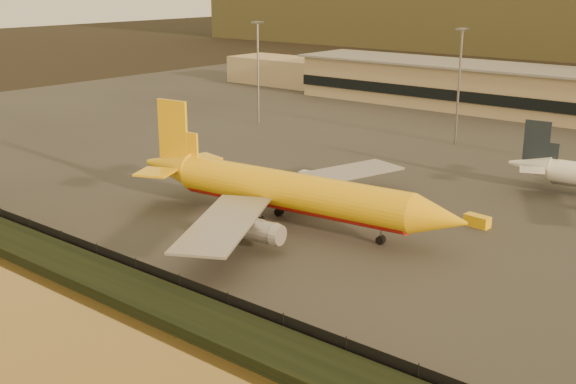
{
  "coord_description": "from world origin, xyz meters",
  "views": [
    {
      "loc": [
        61.88,
        -65.1,
        35.98
      ],
      "look_at": [
        -2.1,
        12.0,
        6.14
      ],
      "focal_mm": 45.0,
      "sensor_mm": 36.0,
      "label": 1
    }
  ],
  "objects": [
    {
      "name": "embankment",
      "position": [
        0.0,
        -17.0,
        0.7
      ],
      "size": [
        320.0,
        7.0,
        1.4
      ],
      "primitive_type": "cube",
      "color": "black",
      "rests_on": "ground"
    },
    {
      "name": "gse_vehicle_yellow",
      "position": [
        18.5,
        31.52,
        1.07
      ],
      "size": [
        4.01,
        2.12,
        1.73
      ],
      "primitive_type": "cube",
      "rotation": [
        0.0,
        0.0,
        -0.1
      ],
      "color": "yellow",
      "rests_on": "tarmac"
    },
    {
      "name": "gse_vehicle_white",
      "position": [
        -15.49,
        34.64,
        1.17
      ],
      "size": [
        4.47,
        2.29,
        1.95
      ],
      "primitive_type": "cube",
      "rotation": [
        0.0,
        0.0,
        0.08
      ],
      "color": "white",
      "rests_on": "tarmac"
    },
    {
      "name": "dhl_cargo_jet",
      "position": [
        -4.34,
        14.26,
        5.23
      ],
      "size": [
        56.44,
        54.95,
        16.85
      ],
      "rotation": [
        0.0,
        0.0,
        0.11
      ],
      "color": "yellow",
      "rests_on": "tarmac"
    },
    {
      "name": "terminal_building",
      "position": [
        -14.52,
        125.55,
        6.25
      ],
      "size": [
        202.0,
        25.0,
        12.6
      ],
      "color": "tan",
      "rests_on": "tarmac"
    },
    {
      "name": "tarmac",
      "position": [
        0.0,
        95.0,
        0.1
      ],
      "size": [
        320.0,
        220.0,
        0.2
      ],
      "primitive_type": "cube",
      "color": "#2D2D2D",
      "rests_on": "ground"
    },
    {
      "name": "ground",
      "position": [
        0.0,
        0.0,
        0.0
      ],
      "size": [
        900.0,
        900.0,
        0.0
      ],
      "primitive_type": "plane",
      "color": "black",
      "rests_on": "ground"
    },
    {
      "name": "apron_light_masts",
      "position": [
        15.0,
        75.0,
        15.7
      ],
      "size": [
        152.2,
        12.2,
        25.4
      ],
      "color": "slate",
      "rests_on": "tarmac"
    },
    {
      "name": "perimeter_fence",
      "position": [
        0.0,
        -13.0,
        1.3
      ],
      "size": [
        300.0,
        0.05,
        2.2
      ],
      "primitive_type": "cube",
      "color": "black",
      "rests_on": "tarmac"
    }
  ]
}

